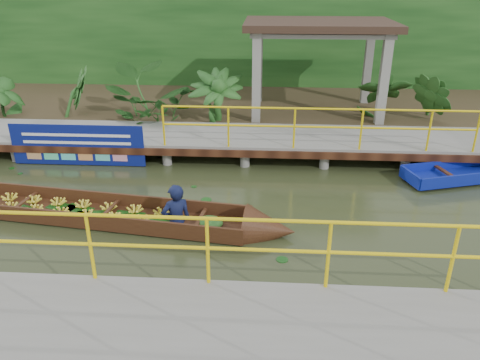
{
  "coord_description": "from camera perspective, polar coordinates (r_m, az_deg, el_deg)",
  "views": [
    {
      "loc": [
        1.56,
        -8.31,
        4.59
      ],
      "look_at": [
        1.01,
        0.5,
        0.6
      ],
      "focal_mm": 35.0,
      "sensor_mm": 36.0,
      "label": 1
    }
  ],
  "objects": [
    {
      "name": "foliage_backdrop",
      "position": [
        18.56,
        -1.35,
        16.31
      ],
      "size": [
        30.0,
        0.8,
        4.0
      ],
      "primitive_type": "cube",
      "color": "#143D13",
      "rests_on": "ground"
    },
    {
      "name": "vendor_boat",
      "position": [
        9.98,
        -19.09,
        -3.09
      ],
      "size": [
        9.36,
        2.15,
        2.02
      ],
      "rotation": [
        0.0,
        0.0,
        -0.13
      ],
      "color": "#351A0E",
      "rests_on": "ground"
    },
    {
      "name": "pavilion",
      "position": [
        14.79,
        9.55,
        17.13
      ],
      "size": [
        4.4,
        3.0,
        3.0
      ],
      "color": "slate",
      "rests_on": "ground"
    },
    {
      "name": "tropical_plants",
      "position": [
        14.14,
        -3.99,
        10.43
      ],
      "size": [
        14.21,
        1.21,
        1.51
      ],
      "color": "#143D13",
      "rests_on": "ground"
    },
    {
      "name": "blue_banner",
      "position": [
        12.47,
        -19.21,
        4.06
      ],
      "size": [
        3.4,
        0.04,
        1.06
      ],
      "color": "navy",
      "rests_on": "ground"
    },
    {
      "name": "land_strip",
      "position": [
        16.48,
        -2.02,
        8.96
      ],
      "size": [
        30.0,
        8.0,
        0.45
      ],
      "primitive_type": "cube",
      "color": "#372F1B",
      "rests_on": "ground"
    },
    {
      "name": "far_dock",
      "position": [
        12.53,
        -3.71,
        5.12
      ],
      "size": [
        16.0,
        2.06,
        1.66
      ],
      "color": "slate",
      "rests_on": "ground"
    },
    {
      "name": "ground",
      "position": [
        9.62,
        -6.23,
        -4.33
      ],
      "size": [
        80.0,
        80.0,
        0.0
      ],
      "primitive_type": "plane",
      "color": "#2D351A",
      "rests_on": "ground"
    }
  ]
}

